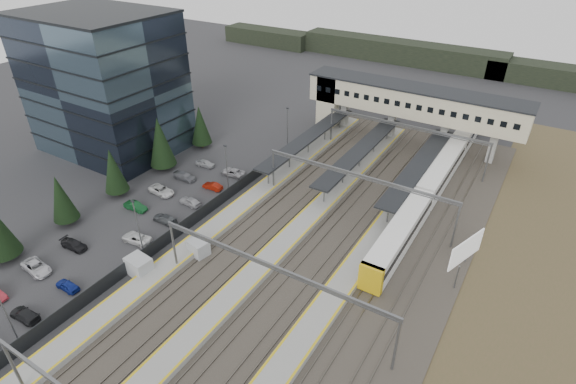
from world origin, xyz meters
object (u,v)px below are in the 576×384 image
Objects in this scene: relay_cabin_near at (139,266)px; footbridge at (398,101)px; billboard at (466,251)px; office_building at (105,84)px; train at (441,172)px; relay_cabin_far at (199,248)px.

footbridge is (12.87, 53.08, 6.69)m from relay_cabin_near.
office_building is at bearing 177.54° from billboard.
train is at bearing 58.57° from relay_cabin_near.
office_building is 40.04m from relay_cabin_near.
office_building reaches higher than relay_cabin_near.
relay_cabin_far is at bearing -155.16° from billboard.
train is at bearing 111.74° from billboard.
relay_cabin_far is at bearing -101.09° from footbridge.
footbridge is at bearing 78.91° from relay_cabin_far.
office_building is 0.40× the size of train.
footbridge is at bearing 76.37° from relay_cabin_near.
footbridge is at bearing 135.93° from train.
relay_cabin_near is at bearing -148.75° from billboard.
relay_cabin_far is 32.88m from billboard.
relay_cabin_near is at bearing -119.77° from relay_cabin_far.
train is (25.16, 41.17, 0.82)m from relay_cabin_near.
billboard reaches higher than relay_cabin_near.
relay_cabin_far is at bearing 60.23° from relay_cabin_near.
train reaches higher than relay_cabin_far.
relay_cabin_far is 47.90m from footbridge.
relay_cabin_near is at bearing -103.63° from footbridge.
relay_cabin_near reaches higher than relay_cabin_far.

